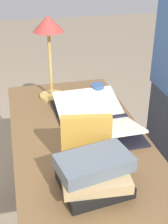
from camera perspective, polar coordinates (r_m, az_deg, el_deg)
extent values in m
cube|color=brown|center=(1.49, -1.16, -4.25)|extent=(1.20, 0.61, 0.03)
cube|color=brown|center=(2.18, 2.34, -3.85)|extent=(0.06, 0.06, 0.70)
cube|color=brown|center=(2.12, -11.16, -5.54)|extent=(0.06, 0.06, 0.70)
cube|color=black|center=(1.55, 1.98, -1.52)|extent=(0.03, 0.34, 0.02)
cube|color=black|center=(1.44, 3.62, -4.46)|extent=(0.27, 0.36, 0.01)
cube|color=black|center=(1.67, 0.56, 0.66)|extent=(0.27, 0.36, 0.01)
cube|color=silver|center=(1.43, 3.52, -3.14)|extent=(0.25, 0.34, 0.07)
cube|color=silver|center=(1.65, 0.67, 1.48)|extent=(0.25, 0.34, 0.07)
cube|color=black|center=(1.16, 1.80, -12.74)|extent=(0.24, 0.26, 0.04)
cube|color=tan|center=(1.13, 1.83, -11.14)|extent=(0.23, 0.25, 0.04)
cube|color=slate|center=(1.10, 1.87, -9.29)|extent=(0.20, 0.28, 0.05)
cube|color=#BC8933|center=(1.23, 0.40, -5.11)|extent=(0.07, 0.20, 0.21)
cylinder|color=tan|center=(1.81, -5.88, 2.98)|extent=(0.14, 0.14, 0.02)
cylinder|color=tan|center=(1.74, -6.19, 8.61)|extent=(0.02, 0.02, 0.36)
cone|color=#99332D|center=(1.68, -6.60, 15.78)|extent=(0.16, 0.16, 0.08)
cylinder|color=#335184|center=(1.77, 2.48, 3.78)|extent=(0.08, 0.08, 0.09)
torus|color=#335184|center=(1.81, 1.81, 4.29)|extent=(0.05, 0.02, 0.05)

